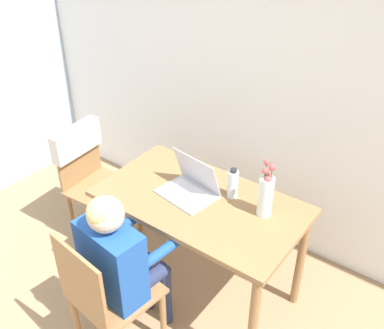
% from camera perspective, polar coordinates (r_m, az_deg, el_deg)
% --- Properties ---
extents(wall_back, '(6.40, 0.05, 2.50)m').
position_cam_1_polar(wall_back, '(2.79, 14.23, 10.58)').
color(wall_back, white).
rests_on(wall_back, ground_plane).
extents(dining_table, '(1.17, 0.66, 0.73)m').
position_cam_1_polar(dining_table, '(2.59, 1.03, -6.23)').
color(dining_table, olive).
rests_on(dining_table, ground_plane).
extents(chair_occupied, '(0.44, 0.44, 0.84)m').
position_cam_1_polar(chair_occupied, '(2.45, -10.92, -16.16)').
color(chair_occupied, olive).
rests_on(chair_occupied, ground_plane).
extents(chair_spare, '(0.45, 0.42, 0.85)m').
position_cam_1_polar(chair_spare, '(3.19, -13.19, -0.10)').
color(chair_spare, olive).
rests_on(chair_spare, ground_plane).
extents(person_seated, '(0.40, 0.46, 1.04)m').
position_cam_1_polar(person_seated, '(2.34, -9.28, -11.41)').
color(person_seated, '#1E4C9E').
rests_on(person_seated, ground_plane).
extents(laptop, '(0.35, 0.28, 0.23)m').
position_cam_1_polar(laptop, '(2.56, -0.13, -2.57)').
color(laptop, '#B2B2B7').
rests_on(laptop, dining_table).
extents(flower_vase, '(0.08, 0.08, 0.34)m').
position_cam_1_polar(flower_vase, '(2.38, 9.36, -3.59)').
color(flower_vase, silver).
rests_on(flower_vase, dining_table).
extents(water_bottle, '(0.06, 0.06, 0.19)m').
position_cam_1_polar(water_bottle, '(2.51, 5.19, -2.47)').
color(water_bottle, silver).
rests_on(water_bottle, dining_table).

